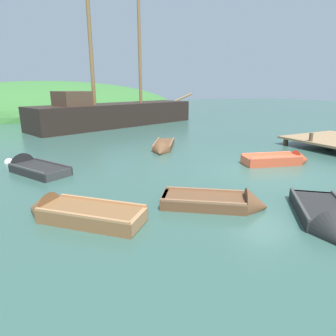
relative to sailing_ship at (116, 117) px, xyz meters
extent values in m
plane|color=#33564C|center=(0.85, -17.04, -0.73)|extent=(120.00, 120.00, 0.00)
cylinder|color=brown|center=(6.29, -13.27, -0.78)|extent=(0.28, 0.28, 1.11)
cylinder|color=brown|center=(10.55, -13.27, -0.78)|extent=(0.28, 0.28, 1.11)
cylinder|color=brown|center=(6.19, -14.98, 0.00)|extent=(0.20, 0.20, 0.45)
ellipsoid|color=#387033|center=(-3.60, 18.16, -0.73)|extent=(36.52, 26.22, 8.27)
cube|color=black|center=(0.14, 0.05, -0.17)|extent=(15.70, 8.33, 2.74)
cube|color=#997A51|center=(0.14, 0.05, 1.15)|extent=(15.03, 7.86, 0.10)
cylinder|color=olive|center=(8.55, 2.88, 1.50)|extent=(2.86, 1.13, 0.97)
cylinder|color=olive|center=(2.76, 0.93, 5.91)|extent=(0.28, 0.28, 9.42)
cylinder|color=olive|center=(-2.04, -0.69, 5.44)|extent=(0.30, 0.30, 8.47)
cube|color=#4C3828|center=(-3.93, -1.32, 1.75)|extent=(2.89, 3.11, 1.10)
cube|color=#C64C2D|center=(2.02, -16.18, -0.60)|extent=(2.65, 1.65, 0.51)
cone|color=#C64C2D|center=(3.51, -16.63, -0.60)|extent=(0.87, 1.06, 0.92)
cube|color=#FF6E48|center=(0.89, -15.83, -0.52)|extent=(0.37, 0.87, 0.35)
cube|color=#FF6E48|center=(2.44, -16.30, -0.41)|extent=(0.43, 0.91, 0.05)
cube|color=#FF6E48|center=(1.61, -16.05, -0.41)|extent=(0.43, 0.91, 0.05)
cube|color=#FF6E48|center=(1.89, -16.60, -0.32)|extent=(2.34, 0.78, 0.07)
cube|color=#FF6E48|center=(2.15, -15.75, -0.32)|extent=(2.34, 0.78, 0.07)
cube|color=brown|center=(-3.33, -18.71, -0.65)|extent=(2.59, 2.30, 0.41)
cone|color=brown|center=(-2.11, -19.60, -0.65)|extent=(1.11, 1.20, 1.04)
cube|color=#8E6242|center=(-4.26, -18.03, -0.59)|extent=(0.68, 0.87, 0.29)
cube|color=#8E6242|center=(-2.99, -18.96, -0.50)|extent=(0.74, 0.92, 0.05)
cube|color=#8E6242|center=(-3.67, -18.46, -0.50)|extent=(0.74, 0.92, 0.05)
cube|color=#8E6242|center=(-3.63, -19.12, -0.41)|extent=(1.95, 1.45, 0.07)
cube|color=#8E6242|center=(-3.03, -18.30, -0.41)|extent=(1.95, 1.45, 0.07)
cube|color=black|center=(-7.31, -12.98, -0.64)|extent=(2.26, 2.80, 0.42)
cone|color=black|center=(-8.05, -11.58, -0.64)|extent=(1.33, 1.11, 1.16)
cube|color=#3B3B3B|center=(-6.74, -14.05, -0.58)|extent=(1.03, 0.62, 0.30)
cube|color=#3B3B3B|center=(-7.52, -12.59, -0.49)|extent=(1.08, 0.69, 0.05)
cube|color=#3B3B3B|center=(-7.10, -13.37, -0.49)|extent=(1.08, 0.69, 0.05)
cube|color=#3B3B3B|center=(-6.80, -12.71, -0.40)|extent=(1.22, 2.22, 0.07)
cube|color=#3B3B3B|center=(-7.81, -13.25, -0.40)|extent=(1.22, 2.22, 0.07)
cube|color=black|center=(-0.86, -20.72, -0.65)|extent=(2.43, 2.57, 0.41)
cube|color=#3B3B3B|center=(-0.15, -19.86, -0.59)|extent=(0.93, 0.80, 0.28)
cube|color=#3B3B3B|center=(-1.12, -21.03, -0.51)|extent=(0.99, 0.86, 0.05)
cube|color=#3B3B3B|center=(-0.60, -20.40, -0.51)|extent=(0.99, 0.86, 0.05)
cube|color=#3B3B3B|center=(-1.30, -20.35, -0.42)|extent=(1.51, 1.80, 0.07)
cube|color=brown|center=(-0.54, -10.57, -0.65)|extent=(2.35, 2.89, 0.40)
cone|color=brown|center=(-1.49, -12.03, -0.65)|extent=(1.16, 1.09, 0.93)
cube|color=#8E6242|center=(0.19, -9.43, -0.59)|extent=(0.81, 0.58, 0.28)
cube|color=#8E6242|center=(-0.81, -10.98, -0.51)|extent=(0.86, 0.64, 0.05)
cube|color=#8E6242|center=(-0.27, -10.15, -0.51)|extent=(0.86, 0.64, 0.05)
cube|color=#8E6242|center=(-0.92, -10.32, -0.42)|extent=(1.56, 2.35, 0.07)
cube|color=#8E6242|center=(-0.16, -10.81, -0.42)|extent=(1.56, 2.35, 0.07)
cube|color=brown|center=(-6.45, -18.25, -0.61)|extent=(2.65, 2.65, 0.48)
cone|color=brown|center=(-7.62, -17.07, -0.61)|extent=(1.21, 1.21, 1.04)
cube|color=#AE7B4F|center=(-5.55, -19.15, -0.54)|extent=(0.78, 0.78, 0.34)
cube|color=#AE7B4F|center=(-6.78, -17.92, -0.43)|extent=(0.84, 0.84, 0.05)
cube|color=#AE7B4F|center=(-6.12, -18.58, -0.43)|extent=(0.84, 0.84, 0.05)
cube|color=#AE7B4F|center=(-6.09, -17.89, -0.34)|extent=(1.90, 1.90, 0.07)
cube|color=#AE7B4F|center=(-6.81, -18.61, -0.34)|extent=(1.90, 1.90, 0.07)
sphere|color=white|center=(-8.45, -10.43, -0.73)|extent=(0.41, 0.41, 0.41)
camera|label=1|loc=(-7.85, -25.20, 2.63)|focal=30.85mm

